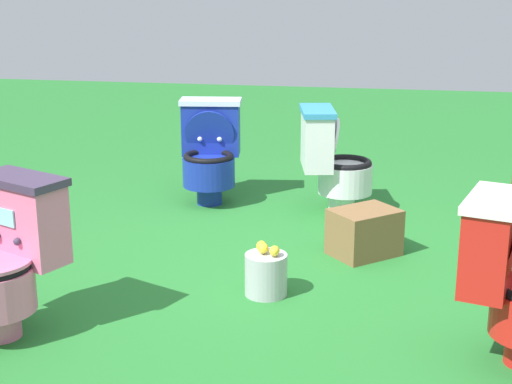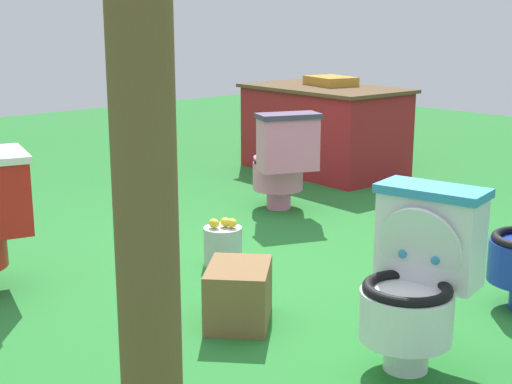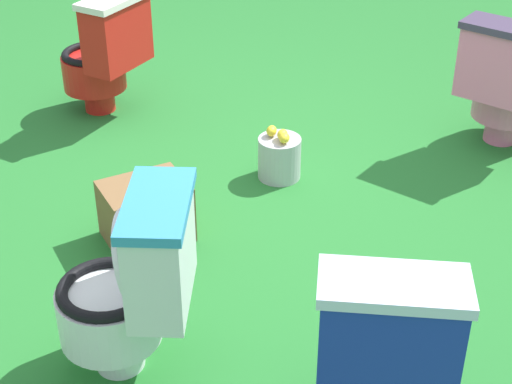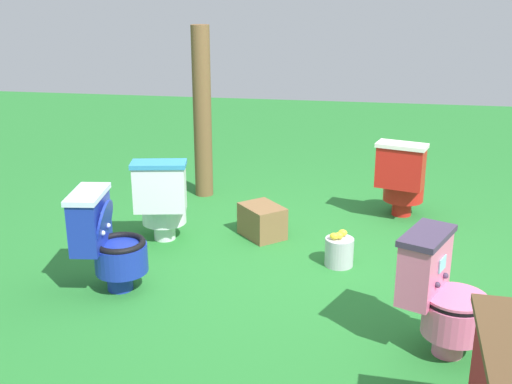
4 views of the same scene
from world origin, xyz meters
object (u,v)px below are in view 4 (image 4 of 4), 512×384
object	(u,v)px
toilet_white	(162,200)
small_crate	(262,221)
toilet_red	(402,179)
wooden_post	(202,113)
toilet_pink	(441,294)
lemon_bucket	(339,251)
toilet_blue	(107,240)

from	to	relation	value
toilet_white	small_crate	bearing A→B (deg)	7.13
toilet_red	toilet_white	size ratio (longest dim) A/B	1.00
wooden_post	small_crate	distance (m)	1.45
toilet_red	small_crate	world-z (taller)	toilet_red
toilet_pink	toilet_white	distance (m)	2.46
lemon_bucket	wooden_post	bearing A→B (deg)	-45.95
wooden_post	toilet_blue	bearing A→B (deg)	85.96
toilet_blue	small_crate	bearing A→B (deg)	134.02
toilet_blue	toilet_white	size ratio (longest dim) A/B	1.00
toilet_red	toilet_blue	distance (m)	2.77
toilet_pink	wooden_post	size ratio (longest dim) A/B	0.43
wooden_post	small_crate	world-z (taller)	wooden_post
toilet_red	small_crate	xyz separation A→B (m)	(1.18, 0.67, -0.24)
toilet_blue	small_crate	xyz separation A→B (m)	(-0.91, -1.14, -0.24)
toilet_pink	small_crate	xyz separation A→B (m)	(1.29, -1.57, -0.23)
toilet_red	toilet_blue	world-z (taller)	same
wooden_post	lemon_bucket	world-z (taller)	wooden_post
small_crate	lemon_bucket	xyz separation A→B (m)	(-0.67, 0.47, -0.02)
toilet_pink	wooden_post	xyz separation A→B (m)	(2.06, -2.57, 0.47)
toilet_blue	lemon_bucket	size ratio (longest dim) A/B	2.63
toilet_white	lemon_bucket	distance (m)	1.50
toilet_pink	wooden_post	bearing A→B (deg)	-117.48
toilet_white	toilet_red	bearing A→B (deg)	14.18
small_crate	lemon_bucket	world-z (taller)	same
toilet_white	toilet_blue	bearing A→B (deg)	-108.73
toilet_blue	wooden_post	world-z (taller)	wooden_post
toilet_blue	toilet_white	bearing A→B (deg)	164.90
small_crate	toilet_red	bearing A→B (deg)	-150.49
toilet_red	toilet_blue	size ratio (longest dim) A/B	1.00
toilet_red	lemon_bucket	size ratio (longest dim) A/B	2.63
toilet_pink	small_crate	world-z (taller)	toilet_pink
toilet_pink	lemon_bucket	world-z (taller)	toilet_pink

